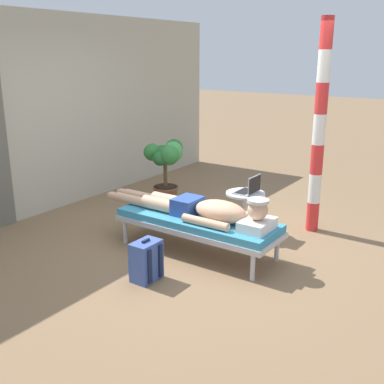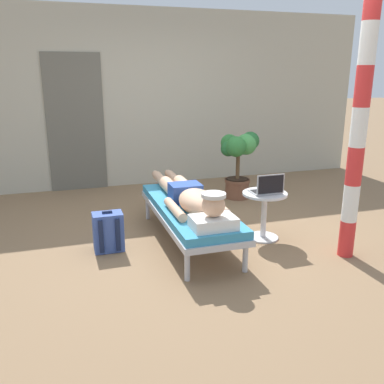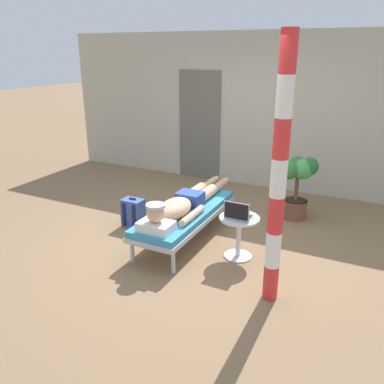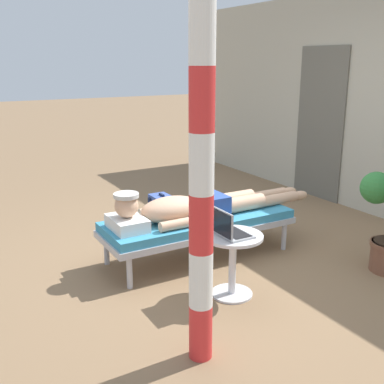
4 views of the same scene
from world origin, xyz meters
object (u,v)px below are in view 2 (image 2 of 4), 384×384
at_px(lounge_chair, 189,211).
at_px(side_table, 264,207).
at_px(person_reclining, 191,197).
at_px(porch_post, 359,127).
at_px(backpack, 108,232).
at_px(potted_plant, 239,156).
at_px(laptop, 267,189).

xyz_separation_m(lounge_chair, side_table, (0.80, -0.16, 0.01)).
distance_m(lounge_chair, person_reclining, 0.18).
distance_m(lounge_chair, porch_post, 1.86).
distance_m(side_table, backpack, 1.68).
relative_size(potted_plant, porch_post, 0.38).
xyz_separation_m(side_table, potted_plant, (0.34, 1.48, 0.26)).
xyz_separation_m(person_reclining, laptop, (0.80, -0.15, 0.06)).
bearing_deg(potted_plant, laptop, -102.65).
bearing_deg(side_table, backpack, 173.31).
height_order(lounge_chair, potted_plant, potted_plant).
xyz_separation_m(backpack, porch_post, (2.24, -0.85, 1.08)).
xyz_separation_m(laptop, backpack, (-1.66, 0.25, -0.39)).
relative_size(person_reclining, backpack, 5.12).
height_order(side_table, potted_plant, potted_plant).
bearing_deg(person_reclining, potted_plant, 50.37).
height_order(side_table, backpack, side_table).
bearing_deg(lounge_chair, potted_plant, 49.05).
relative_size(laptop, porch_post, 0.12).
height_order(side_table, laptop, laptop).
bearing_deg(backpack, potted_plant, 32.79).
relative_size(laptop, backpack, 0.73).
height_order(lounge_chair, side_table, side_table).
xyz_separation_m(lounge_chair, backpack, (-0.85, 0.03, -0.15)).
height_order(lounge_chair, backpack, backpack).
bearing_deg(potted_plant, side_table, -103.07).
height_order(person_reclining, potted_plant, potted_plant).
relative_size(person_reclining, laptop, 7.00).
bearing_deg(porch_post, person_reclining, 151.62).
bearing_deg(backpack, lounge_chair, -2.22).
bearing_deg(laptop, lounge_chair, 165.17).
distance_m(backpack, porch_post, 2.63).
relative_size(side_table, porch_post, 0.20).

